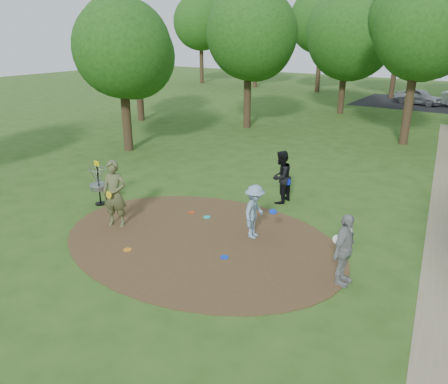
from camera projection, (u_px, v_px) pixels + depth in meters
The scene contains 13 objects.
ground at pixel (200, 241), 12.35m from camera, with size 100.00×100.00×0.00m, color #2D5119.
dirt_clearing at pixel (200, 240), 12.35m from camera, with size 8.40×8.40×0.02m, color #47301C.
player_observer_with_disc at pixel (115, 194), 12.96m from camera, with size 0.88×0.74×2.05m.
player_throwing_with_disc at pixel (255, 212), 12.30m from camera, with size 1.08×1.09×1.57m.
player_walking_with_disc at pixel (281, 177), 14.81m from camera, with size 0.79×0.92×1.83m.
player_waiting_with_disc at pixel (344, 250), 9.96m from camera, with size 0.51×1.04×1.75m.
disc_ground_cyan at pixel (207, 217), 13.83m from camera, with size 0.22×0.22×0.02m, color #1AD1D1.
disc_ground_blue at pixel (224, 257), 11.38m from camera, with size 0.22×0.22×0.02m, color #0D32E2.
disc_ground_red at pixel (191, 212), 14.19m from camera, with size 0.22×0.22×0.02m, color #B83B12.
car_left at pixel (418, 97), 35.07m from camera, with size 1.48×3.69×1.26m, color #9D9FA4.
disc_ground_orange at pixel (127, 250), 11.77m from camera, with size 0.22×0.22×0.02m, color orange.
disc_golf_basket at pixel (98, 180), 14.65m from camera, with size 0.63×0.63×1.54m.
tree_ring at pixel (416, 42), 15.99m from camera, with size 36.91×45.39×9.01m.
Camera 1 is at (6.80, -8.81, 5.57)m, focal length 35.00 mm.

